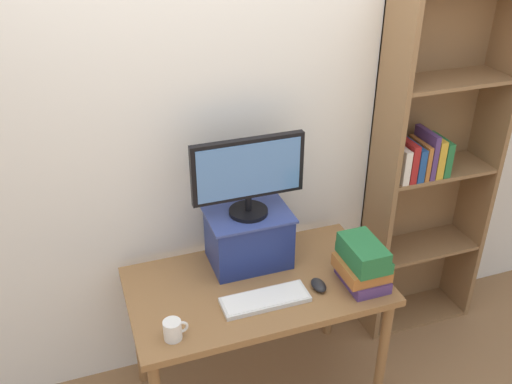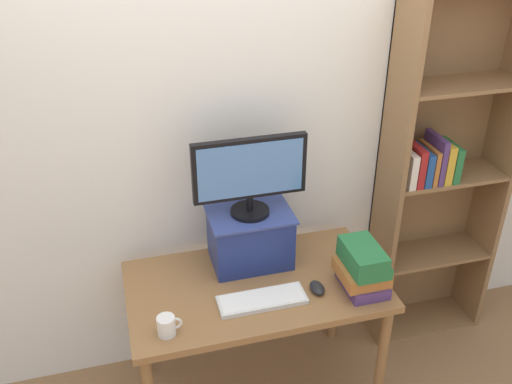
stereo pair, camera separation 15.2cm
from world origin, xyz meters
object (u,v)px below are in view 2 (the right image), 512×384
(computer_mouse, at_px, (317,288))
(riser_box, at_px, (250,236))
(keyboard, at_px, (262,300))
(bookshelf_unit, at_px, (439,172))
(desk, at_px, (256,298))
(coffee_mug, at_px, (167,326))
(book_stack, at_px, (363,268))
(computer_monitor, at_px, (250,173))

(computer_mouse, bearing_deg, riser_box, 127.45)
(keyboard, bearing_deg, computer_mouse, 1.57)
(bookshelf_unit, height_order, riser_box, bookshelf_unit)
(desk, relative_size, coffee_mug, 11.36)
(bookshelf_unit, bearing_deg, coffee_mug, -161.34)
(computer_mouse, bearing_deg, keyboard, -178.43)
(riser_box, xyz_separation_m, keyboard, (-0.03, -0.32, -0.13))
(keyboard, bearing_deg, desk, 86.92)
(computer_mouse, distance_m, book_stack, 0.23)
(desk, xyz_separation_m, bookshelf_unit, (1.11, 0.30, 0.38))
(riser_box, bearing_deg, keyboard, -95.26)
(computer_monitor, bearing_deg, computer_mouse, -52.42)
(computer_mouse, xyz_separation_m, coffee_mug, (-0.71, -0.10, 0.03))
(desk, bearing_deg, bookshelf_unit, 15.08)
(computer_mouse, height_order, coffee_mug, coffee_mug)
(computer_monitor, xyz_separation_m, book_stack, (0.44, -0.34, -0.38))
(riser_box, xyz_separation_m, coffee_mug, (-0.47, -0.41, -0.10))
(computer_monitor, relative_size, keyboard, 1.33)
(riser_box, xyz_separation_m, computer_monitor, (-0.00, -0.00, 0.35))
(computer_monitor, distance_m, coffee_mug, 0.77)
(book_stack, distance_m, coffee_mug, 0.92)
(desk, relative_size, computer_mouse, 11.65)
(computer_monitor, height_order, keyboard, computer_monitor)
(riser_box, distance_m, keyboard, 0.35)
(bookshelf_unit, relative_size, computer_monitor, 3.77)
(computer_monitor, distance_m, book_stack, 0.68)
(bookshelf_unit, relative_size, coffee_mug, 18.98)
(bookshelf_unit, distance_m, computer_monitor, 1.11)
(riser_box, height_order, computer_monitor, computer_monitor)
(keyboard, xyz_separation_m, coffee_mug, (-0.44, -0.09, 0.03))
(keyboard, xyz_separation_m, computer_mouse, (0.27, 0.01, 0.01))
(bookshelf_unit, relative_size, computer_mouse, 19.46)
(bookshelf_unit, xyz_separation_m, keyboard, (-1.11, -0.43, -0.28))
(coffee_mug, bearing_deg, computer_mouse, 7.78)
(keyboard, relative_size, computer_mouse, 3.88)
(riser_box, relative_size, coffee_mug, 3.78)
(riser_box, bearing_deg, computer_monitor, -90.00)
(bookshelf_unit, distance_m, coffee_mug, 1.66)
(desk, distance_m, bookshelf_unit, 1.21)
(coffee_mug, bearing_deg, computer_monitor, 40.95)
(computer_mouse, bearing_deg, computer_monitor, 127.58)
(desk, bearing_deg, coffee_mug, -153.16)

